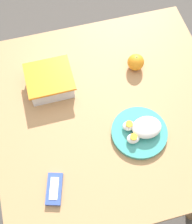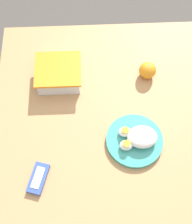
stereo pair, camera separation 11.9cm
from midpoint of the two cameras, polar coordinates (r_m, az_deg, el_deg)
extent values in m
plane|color=#4C4742|center=(1.93, -0.16, -10.25)|extent=(10.00, 10.00, 0.00)
cube|color=#AD7F51|center=(1.24, -0.24, 0.04)|extent=(0.92, 0.91, 0.03)
cylinder|color=#936C45|center=(1.77, -16.08, 2.28)|extent=(0.06, 0.06, 0.73)
cylinder|color=#936C45|center=(1.84, 8.84, 7.88)|extent=(0.06, 0.06, 0.73)
cube|color=white|center=(1.27, -11.05, 5.17)|extent=(0.17, 0.15, 0.07)
cube|color=#CCBC84|center=(1.29, -10.94, 4.81)|extent=(0.15, 0.14, 0.04)
cube|color=orange|center=(1.24, -11.35, 6.10)|extent=(0.18, 0.17, 0.01)
ellipsoid|color=tan|center=(1.27, -10.90, 4.47)|extent=(0.06, 0.05, 0.03)
sphere|color=orange|center=(1.31, 4.71, 8.83)|extent=(0.07, 0.07, 0.07)
cylinder|color=#4C662D|center=(1.28, 4.81, 9.70)|extent=(0.01, 0.01, 0.00)
cylinder|color=teal|center=(1.18, 5.08, -4.03)|extent=(0.21, 0.21, 0.02)
ellipsoid|color=white|center=(1.15, 6.37, -3.09)|extent=(0.11, 0.09, 0.05)
ellipsoid|color=white|center=(1.14, 3.88, -5.16)|extent=(0.05, 0.04, 0.03)
cylinder|color=#F4A823|center=(1.12, 3.93, -4.85)|extent=(0.03, 0.03, 0.01)
ellipsoid|color=white|center=(1.16, 3.13, -2.83)|extent=(0.05, 0.04, 0.03)
cylinder|color=#F4A823|center=(1.14, 3.17, -2.49)|extent=(0.03, 0.03, 0.01)
cube|color=#334C9E|center=(1.12, -10.72, -14.00)|extent=(0.08, 0.12, 0.02)
cube|color=white|center=(1.11, -10.81, -13.88)|extent=(0.05, 0.08, 0.00)
camera|label=1|loc=(0.06, -92.88, -5.48)|focal=50.00mm
camera|label=2|loc=(0.06, 87.12, 5.48)|focal=50.00mm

